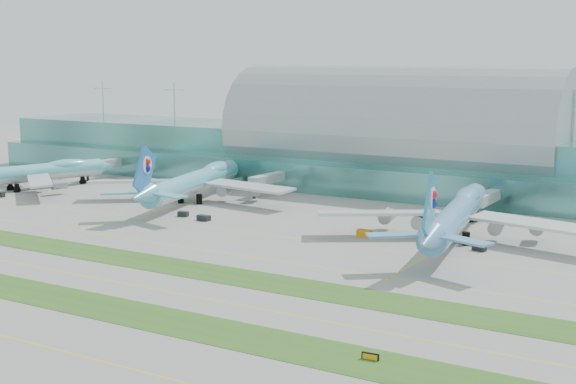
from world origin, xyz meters
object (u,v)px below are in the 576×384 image
Objects in this scene: airliner_a at (24,173)px; airliner_c at (457,213)px; terminal at (395,148)px; airliner_b at (195,180)px; taxiway_sign_east at (370,357)px.

airliner_a is 0.87× the size of airliner_c.
airliner_a is (-109.87, -70.27, -8.11)m from terminal.
airliner_a is at bearing -147.40° from terminal.
airliner_a is 156.70m from airliner_c.
airliner_b is 92.08m from airliner_c.
airliner_b reaches higher than airliner_a.
terminal is at bearing 106.73° from taxiway_sign_east.
taxiway_sign_east is at bearing -8.76° from airliner_a.
airliner_a reaches higher than taxiway_sign_east.
terminal is 168.53m from taxiway_sign_east.
airliner_b is at bearing -127.71° from terminal.
airliner_a is 0.89× the size of airliner_b.
terminal is at bearing 38.11° from airliner_b.
terminal is 4.84× the size of airliner_a.
airliner_b is 145.94m from taxiway_sign_east.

